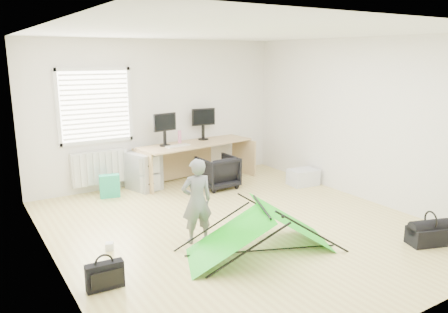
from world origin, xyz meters
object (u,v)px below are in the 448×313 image
monitor_left (165,134)px  thermos (180,137)px  kite (261,229)px  office_chair (218,172)px  laptop_bag (105,276)px  storage_crate (303,177)px  monitor_right (203,128)px  desk (197,162)px  filing_cabinet (144,171)px  person (197,201)px  duffel_bag (429,236)px

monitor_left → thermos: (0.36, 0.12, -0.10)m
monitor_left → kite: 3.32m
office_chair → kite: size_ratio=0.34×
laptop_bag → kite: bearing=-0.7°
office_chair → storage_crate: bearing=153.4°
kite → laptop_bag: 1.94m
office_chair → laptop_bag: bearing=39.8°
kite → thermos: bearing=103.4°
laptop_bag → monitor_right: bearing=51.0°
desk → office_chair: bearing=-85.3°
filing_cabinet → office_chair: filing_cabinet is taller
storage_crate → laptop_bag: (-4.36, -1.76, -0.00)m
monitor_right → kite: size_ratio=0.25×
person → laptop_bag: (-1.40, -0.54, -0.42)m
thermos → kite: 3.46m
filing_cabinet → thermos: 0.97m
kite → monitor_left: bearing=109.4°
kite → storage_crate: kite is taller
office_chair → storage_crate: size_ratio=1.23×
desk → kite: bearing=-112.6°
filing_cabinet → person: bearing=-114.7°
desk → person: bearing=-126.5°
desk → person: (-1.36, -2.51, 0.18)m
laptop_bag → duffel_bag: 4.08m
desk → monitor_right: 0.70m
desk → monitor_left: monitor_left is taller
office_chair → filing_cabinet: bearing=-28.9°
desk → filing_cabinet: 1.07m
office_chair → laptop_bag: 3.81m
desk → kite: desk is taller
storage_crate → desk: bearing=141.0°
laptop_bag → duffel_bag: size_ratio=0.73×
monitor_left → kite: size_ratio=0.24×
monitor_left → duffel_bag: bearing=-76.4°
desk → person: 2.87m
person → laptop_bag: person is taller
office_chair → duffel_bag: 3.76m
kite → laptop_bag: bearing=-161.7°
thermos → office_chair: thermos is taller
filing_cabinet → monitor_left: (0.43, -0.02, 0.65)m
thermos → duffel_bag: bearing=-71.7°
person → desk: bearing=-109.3°
monitor_left → storage_crate: (2.23, -1.33, -0.84)m
filing_cabinet → laptop_bag: filing_cabinet is taller
filing_cabinet → storage_crate: (2.67, -1.36, -0.19)m
monitor_left → laptop_bag: (-2.12, -3.09, -0.85)m
monitor_left → monitor_right: (0.91, 0.17, 0.01)m
office_chair → person: (-1.49, -1.94, 0.27)m
kite → laptop_bag: kite is taller
office_chair → kite: office_chair is taller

